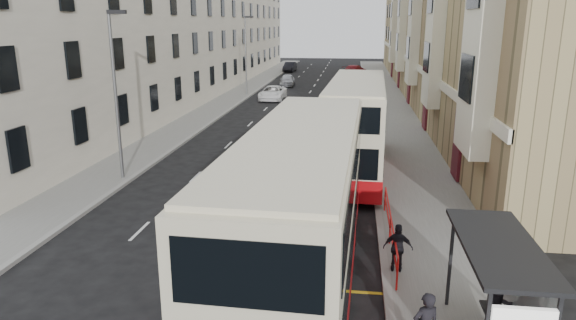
# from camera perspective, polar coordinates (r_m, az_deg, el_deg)

# --- Properties ---
(pavement_right) EXTENTS (4.00, 120.00, 0.15)m
(pavement_right) POSITION_cam_1_polar(r_m,az_deg,el_deg) (41.89, 11.57, 4.47)
(pavement_right) COLOR slate
(pavement_right) RESTS_ON ground
(pavement_left) EXTENTS (3.00, 120.00, 0.15)m
(pavement_left) POSITION_cam_1_polar(r_m,az_deg,el_deg) (43.56, -9.27, 4.98)
(pavement_left) COLOR slate
(pavement_left) RESTS_ON ground
(kerb_right) EXTENTS (0.25, 120.00, 0.15)m
(kerb_right) POSITION_cam_1_polar(r_m,az_deg,el_deg) (41.79, 8.83, 4.57)
(kerb_right) COLOR gray
(kerb_right) RESTS_ON ground
(kerb_left) EXTENTS (0.25, 120.00, 0.15)m
(kerb_left) POSITION_cam_1_polar(r_m,az_deg,el_deg) (43.16, -7.36, 4.96)
(kerb_left) COLOR gray
(kerb_left) RESTS_ON ground
(road_markings) EXTENTS (10.00, 110.00, 0.01)m
(road_markings) POSITION_cam_1_polar(r_m,az_deg,el_deg) (56.81, 2.40, 7.45)
(road_markings) COLOR silver
(road_markings) RESTS_ON ground
(terrace_right) EXTENTS (10.75, 79.00, 15.25)m
(terrace_right) POSITION_cam_1_polar(r_m,az_deg,el_deg) (57.34, 18.00, 14.35)
(terrace_right) COLOR tan
(terrace_right) RESTS_ON ground
(terrace_left) EXTENTS (9.18, 79.00, 13.25)m
(terrace_left) POSITION_cam_1_polar(r_m,az_deg,el_deg) (59.47, -10.87, 13.84)
(terrace_left) COLOR silver
(terrace_left) RESTS_ON ground
(bus_shelter) EXTENTS (1.65, 4.25, 2.70)m
(bus_shelter) POSITION_cam_1_polar(r_m,az_deg,el_deg) (12.53, 23.26, -12.27)
(bus_shelter) COLOR black
(bus_shelter) RESTS_ON pavement_right
(guard_railing) EXTENTS (0.06, 6.56, 1.01)m
(guard_railing) POSITION_cam_1_polar(r_m,az_deg,el_deg) (18.21, 11.31, -7.03)
(guard_railing) COLOR red
(guard_railing) RESTS_ON pavement_right
(street_lamp_near) EXTENTS (0.93, 0.18, 8.00)m
(street_lamp_near) POSITION_cam_1_polar(r_m,az_deg,el_deg) (25.83, -18.58, 7.71)
(street_lamp_near) COLOR slate
(street_lamp_near) RESTS_ON pavement_left
(street_lamp_far) EXTENTS (0.93, 0.18, 8.00)m
(street_lamp_far) POSITION_cam_1_polar(r_m,az_deg,el_deg) (54.33, -4.66, 11.96)
(street_lamp_far) COLOR slate
(street_lamp_far) RESTS_ON pavement_left
(double_decker_front) EXTENTS (3.23, 12.42, 4.92)m
(double_decker_front) POSITION_cam_1_polar(r_m,az_deg,el_deg) (14.03, 1.50, -6.34)
(double_decker_front) COLOR beige
(double_decker_front) RESTS_ON ground
(double_decker_rear) EXTENTS (3.23, 12.09, 4.78)m
(double_decker_rear) POSITION_cam_1_polar(r_m,az_deg,el_deg) (26.63, 7.55, 3.76)
(double_decker_rear) COLOR beige
(double_decker_rear) RESTS_ON ground
(pedestrian_mid) EXTENTS (0.83, 0.69, 1.53)m
(pedestrian_mid) POSITION_cam_1_polar(r_m,az_deg,el_deg) (13.96, 22.37, -14.92)
(pedestrian_mid) COLOR black
(pedestrian_mid) RESTS_ON pavement_right
(pedestrian_far) EXTENTS (0.93, 0.44, 1.54)m
(pedestrian_far) POSITION_cam_1_polar(r_m,az_deg,el_deg) (16.33, 12.12, -9.53)
(pedestrian_far) COLOR black
(pedestrian_far) RESTS_ON pavement_right
(white_van) EXTENTS (2.38, 5.01, 1.38)m
(white_van) POSITION_cam_1_polar(r_m,az_deg,el_deg) (51.73, -1.73, 7.45)
(white_van) COLOR white
(white_van) RESTS_ON ground
(car_silver) EXTENTS (1.95, 4.31, 1.43)m
(car_silver) POSITION_cam_1_polar(r_m,az_deg,el_deg) (62.91, -0.09, 8.87)
(car_silver) COLOR #ADB0B6
(car_silver) RESTS_ON ground
(car_dark) EXTENTS (1.81, 4.55, 1.47)m
(car_dark) POSITION_cam_1_polar(r_m,az_deg,el_deg) (81.23, 0.22, 10.31)
(car_dark) COLOR black
(car_dark) RESTS_ON ground
(car_red) EXTENTS (3.83, 5.92, 1.59)m
(car_red) POSITION_cam_1_polar(r_m,az_deg,el_deg) (75.13, 7.43, 9.84)
(car_red) COLOR maroon
(car_red) RESTS_ON ground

